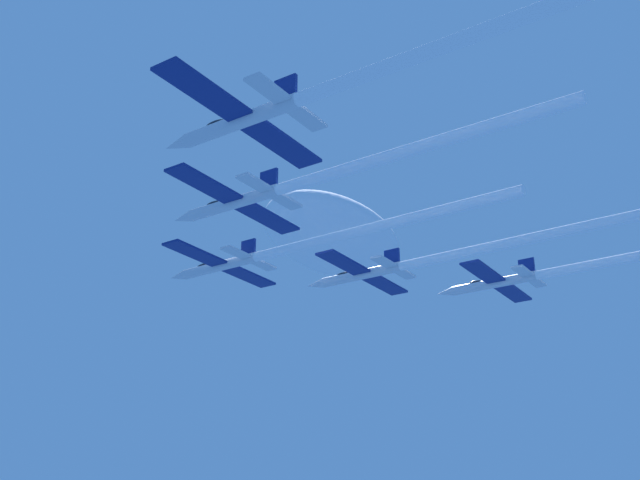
% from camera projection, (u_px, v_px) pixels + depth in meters
% --- Properties ---
extents(jet_lead, '(18.14, 46.09, 3.01)m').
position_uv_depth(jet_lead, '(295.00, 247.00, 88.15)').
color(jet_lead, silver).
extents(jet_left_wing, '(18.14, 42.97, 3.01)m').
position_uv_depth(jet_left_wing, '(316.00, 178.00, 72.63)').
color(jet_left_wing, silver).
extents(jet_right_wing, '(18.14, 48.53, 3.01)m').
position_uv_depth(jet_right_wing, '(452.00, 255.00, 89.79)').
color(jet_right_wing, silver).
extents(jet_left_outer, '(18.14, 42.80, 3.01)m').
position_uv_depth(jet_left_outer, '(346.00, 82.00, 56.19)').
color(jet_left_outer, silver).
extents(jet_right_outer, '(18.14, 42.94, 3.01)m').
position_uv_depth(jet_right_outer, '(572.00, 268.00, 94.04)').
color(jet_right_outer, silver).
extents(cloud_wispy, '(38.31, 21.07, 13.41)m').
position_uv_depth(cloud_wispy, '(335.00, 237.00, 155.89)').
color(cloud_wispy, white).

